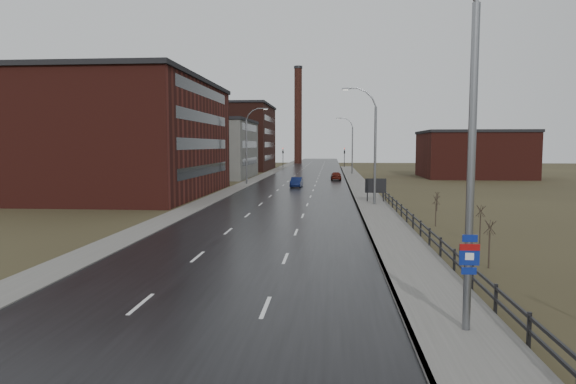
% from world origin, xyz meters
% --- Properties ---
extents(ground, '(320.00, 320.00, 0.00)m').
position_xyz_m(ground, '(0.00, 0.00, 0.00)').
color(ground, '#2D2819').
rests_on(ground, ground).
extents(road, '(14.00, 300.00, 0.06)m').
position_xyz_m(road, '(0.00, 60.00, 0.03)').
color(road, black).
rests_on(road, ground).
extents(sidewalk_right, '(3.20, 180.00, 0.18)m').
position_xyz_m(sidewalk_right, '(8.60, 35.00, 0.09)').
color(sidewalk_right, '#595651').
rests_on(sidewalk_right, ground).
extents(curb_right, '(0.16, 180.00, 0.18)m').
position_xyz_m(curb_right, '(7.08, 35.00, 0.09)').
color(curb_right, slate).
rests_on(curb_right, ground).
extents(sidewalk_left, '(2.40, 260.00, 0.12)m').
position_xyz_m(sidewalk_left, '(-8.20, 60.00, 0.06)').
color(sidewalk_left, '#595651').
rests_on(sidewalk_left, ground).
extents(warehouse_near, '(22.44, 28.56, 13.50)m').
position_xyz_m(warehouse_near, '(-20.99, 45.00, 6.76)').
color(warehouse_near, '#471914').
rests_on(warehouse_near, ground).
extents(warehouse_mid, '(16.32, 20.40, 10.50)m').
position_xyz_m(warehouse_mid, '(-17.99, 78.00, 5.26)').
color(warehouse_mid, slate).
rests_on(warehouse_mid, ground).
extents(warehouse_far, '(26.52, 24.48, 15.50)m').
position_xyz_m(warehouse_far, '(-22.99, 108.00, 7.76)').
color(warehouse_far, '#331611').
rests_on(warehouse_far, ground).
extents(building_right, '(18.36, 16.32, 8.50)m').
position_xyz_m(building_right, '(30.30, 82.00, 4.26)').
color(building_right, '#471914').
rests_on(building_right, ground).
extents(smokestack, '(2.70, 2.70, 30.70)m').
position_xyz_m(smokestack, '(-6.00, 150.00, 15.50)').
color(smokestack, '#331611').
rests_on(smokestack, ground).
extents(streetlight_main, '(3.91, 0.29, 12.11)m').
position_xyz_m(streetlight_main, '(8.47, 2.00, 6.06)').
color(streetlight_main, slate).
rests_on(streetlight_main, ground).
extents(streetlight_right_mid, '(3.36, 0.28, 11.35)m').
position_xyz_m(streetlight_right_mid, '(8.50, 36.00, 5.84)').
color(streetlight_right_mid, slate).
rests_on(streetlight_right_mid, ground).
extents(streetlight_left, '(3.36, 0.28, 11.35)m').
position_xyz_m(streetlight_left, '(-7.70, 62.00, 5.84)').
color(streetlight_left, slate).
rests_on(streetlight_left, ground).
extents(streetlight_right_far, '(3.36, 0.28, 11.35)m').
position_xyz_m(streetlight_right_far, '(8.50, 90.00, 5.84)').
color(streetlight_right_far, slate).
rests_on(streetlight_right_far, ground).
extents(guardrail, '(0.10, 53.05, 1.10)m').
position_xyz_m(guardrail, '(10.30, 18.31, 0.71)').
color(guardrail, black).
rests_on(guardrail, ground).
extents(shrub_c, '(0.55, 0.58, 2.31)m').
position_xyz_m(shrub_c, '(12.14, 10.98, 1.23)').
color(shrub_c, '#382D23').
rests_on(shrub_c, ground).
extents(shrub_d, '(0.55, 0.58, 2.32)m').
position_xyz_m(shrub_d, '(13.44, 17.11, 1.23)').
color(shrub_d, '#382D23').
rests_on(shrub_d, ground).
extents(shrub_e, '(0.53, 0.56, 2.25)m').
position_xyz_m(shrub_e, '(12.16, 23.66, 1.20)').
color(shrub_e, '#382D23').
rests_on(shrub_e, ground).
extents(shrub_f, '(0.42, 0.44, 1.72)m').
position_xyz_m(shrub_f, '(14.01, 32.42, 0.91)').
color(shrub_f, '#382D23').
rests_on(shrub_f, ground).
extents(billboard, '(2.13, 0.17, 2.51)m').
position_xyz_m(billboard, '(9.10, 38.45, 1.70)').
color(billboard, black).
rests_on(billboard, ground).
extents(traffic_light_left, '(0.58, 2.73, 5.30)m').
position_xyz_m(traffic_light_left, '(-8.00, 120.00, 4.60)').
color(traffic_light_left, black).
rests_on(traffic_light_left, ground).
extents(traffic_light_right, '(0.58, 2.73, 5.30)m').
position_xyz_m(traffic_light_right, '(8.00, 120.00, 4.60)').
color(traffic_light_right, black).
rests_on(traffic_light_right, ground).
extents(car_near, '(1.62, 4.26, 1.39)m').
position_xyz_m(car_near, '(-0.16, 56.80, 0.69)').
color(car_near, '#0C153E').
rests_on(car_near, ground).
extents(car_far, '(1.85, 4.31, 1.45)m').
position_xyz_m(car_far, '(5.43, 71.99, 0.73)').
color(car_far, '#51150D').
rests_on(car_far, ground).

